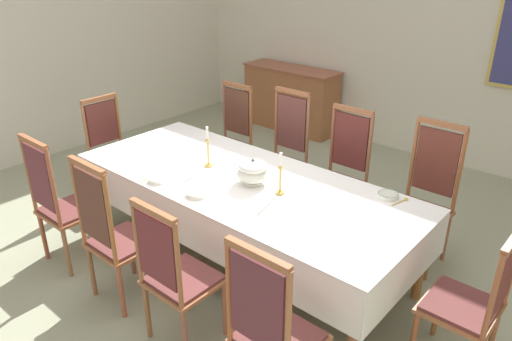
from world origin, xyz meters
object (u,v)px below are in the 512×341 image
object	(u,v)px
chair_south_b	(113,233)
chair_north_b	(284,151)
chair_south_a	(60,202)
chair_north_c	(342,171)
chair_south_c	(175,274)
bowl_near_left	(157,179)
soup_tureen	(253,171)
bowl_far_left	(197,193)
chair_north_d	(425,196)
chair_head_west	(112,147)
chair_north_a	(230,136)
candlestick_west	(208,151)
bowl_near_right	(388,195)
candlestick_east	(280,178)
spoon_primary	(152,176)
spoon_secondary	(404,200)
dining_table	(242,187)
sideboard	(291,98)
chair_south_d	(272,330)

from	to	relation	value
chair_south_b	chair_north_b	xyz separation A→B (m)	(0.00, 1.99, 0.01)
chair_south_a	chair_north_c	size ratio (longest dim) A/B	0.99
chair_south_c	bowl_near_left	bearing A→B (deg)	147.00
soup_tureen	bowl_far_left	size ratio (longest dim) A/B	1.57
chair_north_d	chair_head_west	xyz separation A→B (m)	(-2.97, -1.00, -0.05)
chair_north_d	chair_north_a	bearing A→B (deg)	0.11
candlestick_west	bowl_near_right	size ratio (longest dim) A/B	2.28
chair_north_c	candlestick_east	size ratio (longest dim) A/B	3.48
chair_north_d	bowl_near_right	bearing A→B (deg)	80.05
spoon_primary	spoon_secondary	bearing A→B (deg)	13.60
dining_table	sideboard	world-z (taller)	sideboard
chair_south_d	chair_head_west	world-z (taller)	chair_south_d
chair_south_a	sideboard	xyz separation A→B (m)	(-0.63, 3.92, -0.12)
chair_south_a	chair_north_b	world-z (taller)	chair_north_b
chair_north_b	candlestick_west	size ratio (longest dim) A/B	3.40
chair_south_d	bowl_near_right	distance (m)	1.49
chair_south_c	chair_north_c	bearing A→B (deg)	90.00
chair_south_b	chair_south_d	bearing A→B (deg)	0.06
dining_table	spoon_secondary	world-z (taller)	spoon_secondary
bowl_near_right	spoon_secondary	world-z (taller)	bowl_near_right
spoon_primary	chair_south_d	bearing A→B (deg)	-33.07
spoon_primary	chair_north_a	bearing A→B (deg)	94.04
chair_north_a	candlestick_east	world-z (taller)	chair_north_a
dining_table	chair_south_b	xyz separation A→B (m)	(-0.35, -1.00, -0.11)
bowl_far_left	dining_table	bearing A→B (deg)	81.38
bowl_near_left	chair_head_west	bearing A→B (deg)	161.03
soup_tureen	sideboard	bearing A→B (deg)	122.10
chair_head_west	sideboard	size ratio (longest dim) A/B	0.74
chair_north_b	bowl_far_left	bearing A→B (deg)	101.39
chair_north_b	bowl_near_right	bearing A→B (deg)	159.33
dining_table	candlestick_east	size ratio (longest dim) A/B	8.68
chair_north_a	bowl_far_left	xyz separation A→B (m)	(1.02, -1.42, 0.21)
candlestick_west	bowl_near_right	bearing A→B (deg)	18.69
chair_north_a	chair_head_west	distance (m)	1.25
spoon_secondary	chair_head_west	bearing A→B (deg)	-156.43
chair_head_west	candlestick_east	world-z (taller)	candlestick_east
bowl_near_left	spoon_primary	size ratio (longest dim) A/B	0.84
soup_tureen	sideboard	xyz separation A→B (m)	(-1.84, 2.93, -0.41)
chair_north_c	candlestick_east	distance (m)	1.05
bowl_far_left	spoon_secondary	distance (m)	1.52
candlestick_east	spoon_secondary	distance (m)	0.92
chair_north_c	chair_north_d	distance (m)	0.80
candlestick_east	bowl_near_left	xyz separation A→B (m)	(-0.86, -0.47, -0.11)
spoon_secondary	spoon_primary	bearing A→B (deg)	-137.15
candlestick_west	spoon_secondary	size ratio (longest dim) A/B	2.02
chair_south_c	sideboard	distance (m)	4.42
dining_table	candlestick_west	xyz separation A→B (m)	(-0.38, -0.00, 0.21)
soup_tureen	bowl_near_right	xyz separation A→B (m)	(0.91, 0.48, -0.08)
chair_north_d	chair_head_west	size ratio (longest dim) A/B	1.13
chair_north_b	candlestick_west	bearing A→B (deg)	88.07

